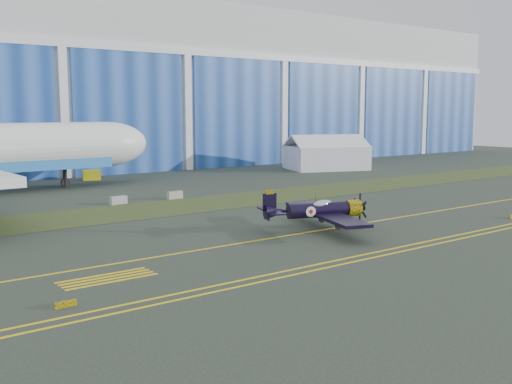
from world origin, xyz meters
TOP-DOWN VIEW (x-y plane):
  - ground at (0.00, 0.00)m, footprint 260.00×260.00m
  - grass_median at (0.00, 14.00)m, footprint 260.00×10.00m
  - hangar at (0.00, 71.79)m, footprint 220.00×45.70m
  - taxiway_centreline at (0.00, -5.00)m, footprint 200.00×0.20m
  - edge_line_near at (0.00, -14.50)m, footprint 80.00×0.20m
  - edge_line_far at (0.00, -13.50)m, footprint 80.00×0.20m
  - hold_short_ladder at (-18.00, -8.10)m, footprint 6.00×2.40m
  - guard_board_left at (-22.00, -12.00)m, footprint 1.20×0.15m
  - warbird at (2.83, -4.97)m, footprint 14.24×15.61m
  - tent at (42.10, 35.08)m, footprint 15.97×13.87m
  - tug at (2.02, 44.16)m, footprint 2.90×2.25m
  - gse_box at (61.76, 45.28)m, footprint 3.75×2.82m
  - barrier_a at (-4.80, 19.49)m, footprint 2.05×0.80m
  - barrier_b at (2.27, 19.27)m, footprint 2.06×0.86m

SIDE VIEW (x-z plane):
  - ground at x=0.00m, z-range 0.00..0.00m
  - taxiway_centreline at x=0.00m, z-range 0.00..0.02m
  - edge_line_near at x=0.00m, z-range 0.00..0.02m
  - edge_line_far at x=0.00m, z-range 0.00..0.02m
  - hold_short_ladder at x=-18.00m, z-range 0.00..0.02m
  - grass_median at x=0.00m, z-range 0.01..0.03m
  - guard_board_left at x=-22.00m, z-range 0.00..0.35m
  - barrier_a at x=-4.80m, z-range 0.00..0.90m
  - barrier_b at x=2.27m, z-range 0.00..0.90m
  - tug at x=2.02m, z-range 0.00..1.49m
  - gse_box at x=61.76m, z-range 0.00..2.01m
  - warbird at x=2.83m, z-range -0.08..3.73m
  - tent at x=42.10m, z-range 0.00..6.22m
  - hangar at x=0.00m, z-range -0.04..29.96m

